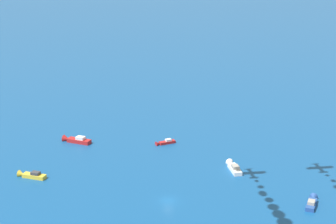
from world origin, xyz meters
name	(u,v)px	position (x,y,z in m)	size (l,w,h in m)	color
ground_plane	(168,201)	(0.00, 0.00, 0.00)	(2000.00, 2000.00, 0.00)	navy
motorboat_near_centre	(165,142)	(-8.09, 40.38, 0.54)	(6.65, 5.40, 2.00)	#B21E1E
motorboat_far_stbd	(312,202)	(36.34, 4.15, 0.63)	(3.83, 8.34, 2.35)	#23478C
motorboat_offshore	(233,167)	(15.66, 22.95, 0.72)	(5.26, 9.43, 2.66)	white
motorboat_trailing	(31,175)	(-41.10, 7.71, 0.66)	(8.70, 3.47, 2.46)	gold
motorboat_ahead	(75,140)	(-38.14, 37.03, 0.79)	(10.48, 4.80, 2.95)	#B21E1E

